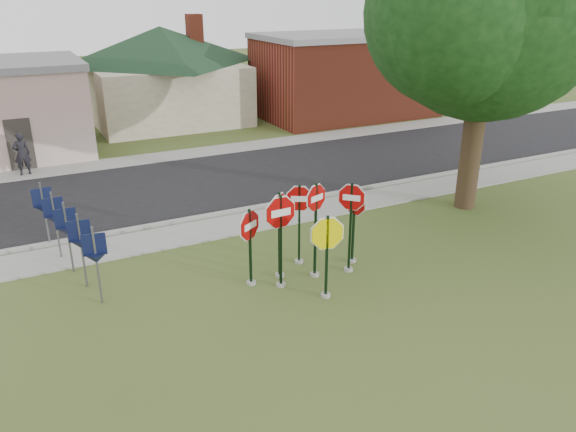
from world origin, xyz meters
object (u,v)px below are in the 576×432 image
stop_sign_yellow (327,246)px  stop_sign_left (281,227)px  oak_tree (490,2)px  pedestrian (22,154)px  stop_sign_center (316,218)px

stop_sign_yellow → stop_sign_left: 1.26m
stop_sign_left → stop_sign_yellow: bearing=-52.6°
oak_tree → pedestrian: (-13.52, 10.72, -5.78)m
stop_sign_yellow → pedestrian: stop_sign_yellow is taller
stop_sign_left → stop_sign_center: bearing=5.2°
stop_sign_left → oak_tree: (8.26, 2.22, 5.08)m
stop_sign_center → stop_sign_yellow: 1.15m
stop_sign_left → pedestrian: 13.99m
stop_sign_yellow → stop_sign_left: size_ratio=0.87×
oak_tree → stop_sign_center: bearing=-163.6°
stop_sign_yellow → stop_sign_left: bearing=127.4°
pedestrian → stop_sign_left: bearing=108.3°
stop_sign_center → stop_sign_yellow: bearing=-105.3°
stop_sign_yellow → pedestrian: (-6.00, 13.92, -0.44)m
oak_tree → pedestrian: oak_tree is taller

